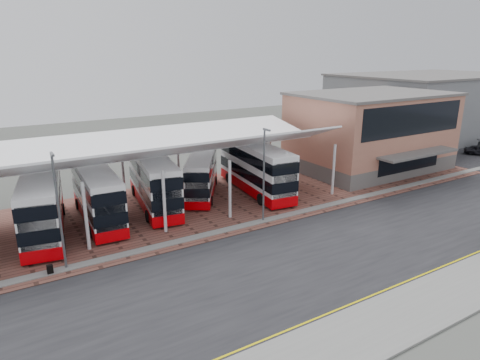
{
  "coord_description": "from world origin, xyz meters",
  "views": [
    {
      "loc": [
        -17.44,
        -21.74,
        14.14
      ],
      "look_at": [
        0.81,
        8.15,
        3.42
      ],
      "focal_mm": 32.0,
      "sensor_mm": 36.0,
      "label": 1
    }
  ],
  "objects_px": {
    "bus_4": "(202,175)",
    "bus_1": "(42,205)",
    "terminal": "(371,131)",
    "bus_2": "(97,195)",
    "carpark_car_a": "(480,150)",
    "bus_3": "(153,182)",
    "bus_5": "(256,168)"
  },
  "relations": [
    {
      "from": "bus_4",
      "to": "bus_3",
      "type": "bearing_deg",
      "value": -140.88
    },
    {
      "from": "bus_3",
      "to": "terminal",
      "type": "bearing_deg",
      "value": 7.66
    },
    {
      "from": "bus_5",
      "to": "terminal",
      "type": "bearing_deg",
      "value": 8.83
    },
    {
      "from": "terminal",
      "to": "bus_2",
      "type": "height_order",
      "value": "terminal"
    },
    {
      "from": "terminal",
      "to": "bus_1",
      "type": "distance_m",
      "value": 37.39
    },
    {
      "from": "bus_1",
      "to": "bus_2",
      "type": "distance_m",
      "value": 4.42
    },
    {
      "from": "terminal",
      "to": "bus_4",
      "type": "relative_size",
      "value": 1.89
    },
    {
      "from": "bus_4",
      "to": "bus_5",
      "type": "xyz_separation_m",
      "value": [
        5.13,
        -1.99,
        0.41
      ]
    },
    {
      "from": "terminal",
      "to": "bus_3",
      "type": "bearing_deg",
      "value": 178.55
    },
    {
      "from": "bus_1",
      "to": "bus_4",
      "type": "bearing_deg",
      "value": 17.42
    },
    {
      "from": "bus_1",
      "to": "bus_4",
      "type": "relative_size",
      "value": 1.22
    },
    {
      "from": "bus_3",
      "to": "bus_4",
      "type": "distance_m",
      "value": 5.39
    },
    {
      "from": "terminal",
      "to": "bus_5",
      "type": "relative_size",
      "value": 1.5
    },
    {
      "from": "terminal",
      "to": "bus_2",
      "type": "xyz_separation_m",
      "value": [
        -32.94,
        -0.08,
        -2.33
      ]
    },
    {
      "from": "bus_2",
      "to": "terminal",
      "type": "bearing_deg",
      "value": 3.55
    },
    {
      "from": "bus_5",
      "to": "carpark_car_a",
      "type": "height_order",
      "value": "bus_5"
    },
    {
      "from": "bus_2",
      "to": "carpark_car_a",
      "type": "relative_size",
      "value": 2.85
    },
    {
      "from": "bus_5",
      "to": "bus_2",
      "type": "bearing_deg",
      "value": -175.22
    },
    {
      "from": "bus_1",
      "to": "carpark_car_a",
      "type": "relative_size",
      "value": 3.04
    },
    {
      "from": "bus_2",
      "to": "bus_4",
      "type": "xyz_separation_m",
      "value": [
        10.65,
        1.45,
        -0.21
      ]
    },
    {
      "from": "bus_4",
      "to": "carpark_car_a",
      "type": "distance_m",
      "value": 40.78
    },
    {
      "from": "terminal",
      "to": "bus_4",
      "type": "bearing_deg",
      "value": 176.48
    },
    {
      "from": "bus_1",
      "to": "bus_4",
      "type": "xyz_separation_m",
      "value": [
        15.03,
        2.04,
        -0.32
      ]
    },
    {
      "from": "bus_2",
      "to": "bus_3",
      "type": "relative_size",
      "value": 0.94
    },
    {
      "from": "bus_5",
      "to": "carpark_car_a",
      "type": "xyz_separation_m",
      "value": [
        35.32,
        -3.0,
        -1.78
      ]
    },
    {
      "from": "terminal",
      "to": "bus_4",
      "type": "distance_m",
      "value": 22.48
    },
    {
      "from": "bus_3",
      "to": "bus_5",
      "type": "xyz_separation_m",
      "value": [
        10.47,
        -1.32,
        0.08
      ]
    },
    {
      "from": "bus_2",
      "to": "bus_4",
      "type": "bearing_deg",
      "value": 11.16
    },
    {
      "from": "bus_5",
      "to": "carpark_car_a",
      "type": "bearing_deg",
      "value": 1.9
    },
    {
      "from": "bus_4",
      "to": "bus_1",
      "type": "bearing_deg",
      "value": -140.26
    },
    {
      "from": "terminal",
      "to": "bus_3",
      "type": "xyz_separation_m",
      "value": [
        -27.63,
        0.7,
        -2.21
      ]
    },
    {
      "from": "terminal",
      "to": "bus_2",
      "type": "distance_m",
      "value": 33.03
    }
  ]
}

